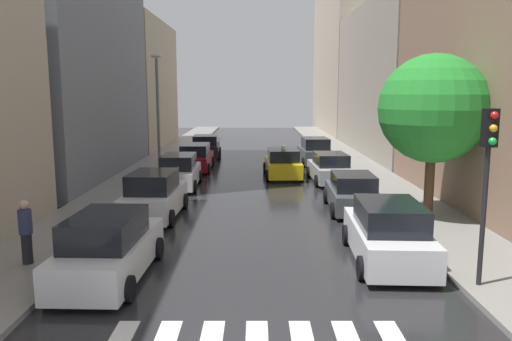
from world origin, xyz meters
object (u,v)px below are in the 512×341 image
parked_car_left_second (156,196)px  lamp_post_left (159,105)px  traffic_light_right_corner (490,158)px  parked_car_left_fourth (197,158)px  parked_car_right_second (354,193)px  parked_car_left_fifth (207,147)px  street_tree_right (435,109)px  parked_car_right_third (332,169)px  parked_car_right_nearest (389,234)px  parked_car_left_nearest (110,248)px  taxi_midroad (284,164)px  pedestrian_foreground (28,230)px  parked_car_left_third (181,172)px  parked_car_right_fourth (316,152)px

parked_car_left_second → lamp_post_left: 10.10m
traffic_light_right_corner → parked_car_left_fourth: bearing=115.9°
traffic_light_right_corner → lamp_post_left: (-11.00, 16.66, 0.77)m
parked_car_left_fourth → parked_car_right_second: bearing=-144.3°
parked_car_left_fifth → traffic_light_right_corner: bearing=-162.1°
parked_car_left_fifth → street_tree_right: (10.25, -17.88, 3.42)m
parked_car_left_fourth → parked_car_right_third: parked_car_left_fourth is taller
street_tree_right → parked_car_right_nearest: bearing=-120.2°
parked_car_left_nearest → lamp_post_left: size_ratio=0.69×
taxi_midroad → parked_car_left_fifth: bearing=30.2°
pedestrian_foreground → lamp_post_left: lamp_post_left is taller
parked_car_left_third → parked_car_left_fifth: (0.19, 11.49, -0.02)m
street_tree_right → parked_car_left_third: bearing=148.5°
parked_car_left_second → parked_car_left_fifth: size_ratio=1.07×
parked_car_left_nearest → traffic_light_right_corner: bearing=-93.0°
parked_car_left_nearest → parked_car_right_fourth: 22.22m
parked_car_right_nearest → parked_car_left_fifth: bearing=20.9°
parked_car_left_nearest → taxi_midroad: (5.34, 15.67, -0.06)m
lamp_post_left → taxi_midroad: bearing=-1.7°
pedestrian_foreground → lamp_post_left: 15.42m
parked_car_left_second → parked_car_left_third: bearing=1.6°
parked_car_right_fourth → parked_car_left_fourth: bearing=106.5°
parked_car_right_nearest → parked_car_right_fourth: bearing=2.1°
parked_car_left_fourth → traffic_light_right_corner: bearing=-154.1°
parked_car_left_nearest → pedestrian_foreground: bearing=74.8°
parked_car_left_third → parked_car_right_third: bearing=-79.9°
street_tree_right → lamp_post_left: size_ratio=0.90×
parked_car_left_fifth → taxi_midroad: taxi_midroad is taller
parked_car_left_second → parked_car_right_fourth: bearing=-26.7°
parked_car_left_third → parked_car_left_fourth: 5.67m
taxi_midroad → street_tree_right: bearing=-154.1°
parked_car_left_second → traffic_light_right_corner: (9.40, -7.23, 2.45)m
parked_car_left_second → taxi_midroad: (5.46, 9.23, -0.07)m
parked_car_left_nearest → traffic_light_right_corner: traffic_light_right_corner is taller
parked_car_left_fifth → lamp_post_left: (-1.84, -8.12, 3.28)m
parked_car_left_fifth → parked_car_right_third: (7.66, -9.95, -0.03)m
parked_car_left_nearest → street_tree_right: 12.51m
parked_car_left_nearest → pedestrian_foreground: size_ratio=2.60×
parked_car_right_second → parked_car_right_fourth: (0.01, 13.32, 0.09)m
taxi_midroad → street_tree_right: street_tree_right is taller
parked_car_left_fifth → parked_car_right_third: 12.56m
parked_car_left_fourth → lamp_post_left: (-1.80, -2.30, 3.29)m
parked_car_right_second → lamp_post_left: lamp_post_left is taller
parked_car_right_third → lamp_post_left: lamp_post_left is taller
parked_car_left_fifth → parked_car_right_third: bearing=-144.8°
parked_car_left_fifth → pedestrian_foreground: (-2.60, -23.23, 0.31)m
parked_car_left_third → parked_car_left_fourth: size_ratio=0.94×
parked_car_right_nearest → traffic_light_right_corner: traffic_light_right_corner is taller
parked_car_left_second → pedestrian_foreground: pedestrian_foreground is taller
parked_car_left_nearest → pedestrian_foreground: (-2.47, 0.76, 0.27)m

